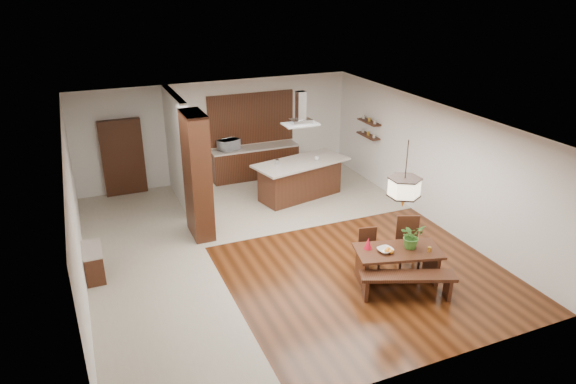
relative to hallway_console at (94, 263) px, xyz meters
name	(u,v)px	position (x,y,z in m)	size (l,w,h in m)	color
room_shell	(275,158)	(3.81, -0.20, 1.75)	(9.00, 9.04, 2.92)	#331709
tile_hallway	(151,270)	(1.06, -0.20, -0.31)	(2.50, 9.00, 0.01)	#B1A793
tile_kitchen	(285,196)	(5.06, 2.30, -0.31)	(5.50, 4.00, 0.01)	#B1A793
soffit_band	(274,120)	(3.81, -0.20, 2.57)	(8.00, 9.00, 0.02)	#381A0E
partition_pier	(197,176)	(2.41, 1.00, 1.14)	(0.45, 1.00, 2.90)	black
partition_stub	(178,149)	(2.41, 3.10, 1.14)	(0.18, 2.40, 2.90)	silver
hallway_console	(94,263)	(0.00, 0.00, 0.00)	(0.37, 0.88, 0.63)	black
hallway_doorway	(123,158)	(1.11, 4.20, 0.74)	(1.10, 0.20, 2.10)	black
rear_counter	(255,162)	(4.81, 4.00, 0.16)	(2.60, 0.62, 0.95)	black
kitchen_window	(251,118)	(4.81, 4.26, 1.44)	(2.60, 0.08, 1.50)	#A55E31
shelf_lower	(368,136)	(7.68, 2.40, 1.08)	(0.26, 0.90, 0.04)	black
shelf_upper	(369,122)	(7.68, 2.40, 1.49)	(0.26, 0.90, 0.04)	black
dining_table	(398,258)	(5.48, -2.46, 0.19)	(1.80, 1.22, 0.68)	black
dining_bench	(407,286)	(5.32, -3.03, -0.07)	(1.76, 0.39, 0.50)	black
dining_chair_left	(370,250)	(5.21, -1.87, 0.12)	(0.38, 0.38, 0.86)	black
dining_chair_right	(409,243)	(6.01, -2.08, 0.21)	(0.47, 0.47, 1.05)	black
pendant_lantern	(405,175)	(5.48, -2.46, 1.93)	(0.64, 0.64, 1.31)	beige
foliage_plant	(412,236)	(5.75, -2.47, 0.62)	(0.45, 0.39, 0.50)	#356722
fruit_bowl	(385,250)	(5.20, -2.42, 0.40)	(0.29, 0.29, 0.07)	beige
napkin_cone	(368,243)	(4.96, -2.19, 0.49)	(0.15, 0.15, 0.24)	red
gold_ornament	(429,249)	(5.99, -2.74, 0.42)	(0.07, 0.07, 0.10)	gold
kitchen_island	(300,179)	(5.43, 2.09, 0.22)	(2.71, 1.64, 1.05)	black
range_hood	(301,108)	(5.43, 2.10, 2.15)	(0.90, 0.55, 0.87)	silver
island_cup	(317,158)	(5.87, 1.99, 0.78)	(0.12, 0.12, 0.10)	silver
microwave	(229,145)	(4.03, 4.02, 0.79)	(0.57, 0.39, 0.32)	silver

